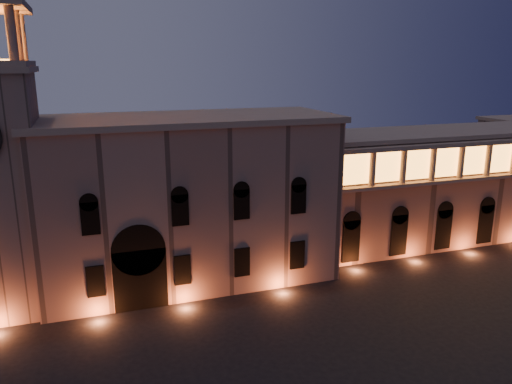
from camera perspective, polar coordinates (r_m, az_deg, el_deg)
government_building at (r=53.22m, az=-7.76°, el=-0.89°), size 30.80×12.80×17.60m
colonnade_wing at (r=69.95m, az=20.44°, el=0.84°), size 40.60×11.50×14.50m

